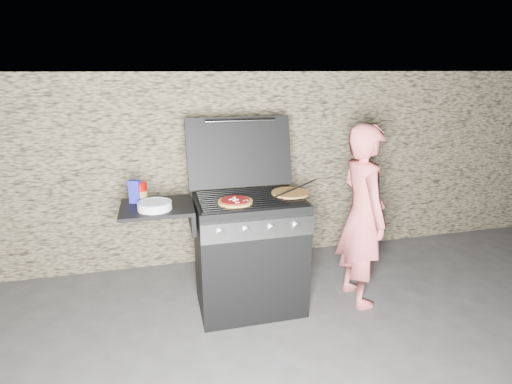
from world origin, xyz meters
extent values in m
plane|color=#3A3938|center=(0.00, 0.00, 0.00)|extent=(50.00, 50.00, 0.00)
cube|color=tan|center=(0.00, 1.05, 0.90)|extent=(8.00, 0.35, 1.80)
cylinder|color=gold|center=(0.32, 0.02, 0.92)|extent=(0.36, 0.36, 0.02)
cylinder|color=#860300|center=(-0.78, 0.13, 0.97)|extent=(0.11, 0.11, 0.14)
cube|color=#191B92|center=(-0.81, 0.10, 0.99)|extent=(0.09, 0.07, 0.17)
cylinder|color=white|center=(-0.68, -0.07, 0.93)|extent=(0.23, 0.23, 0.05)
imported|color=#E86566|center=(0.88, -0.11, 0.72)|extent=(0.35, 0.53, 1.45)
cylinder|color=black|center=(0.36, 0.00, 0.95)|extent=(0.40, 0.16, 0.09)
camera|label=1|loc=(-0.63, -2.74, 1.82)|focal=28.00mm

